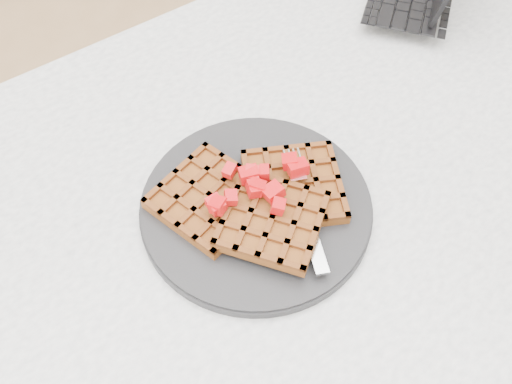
# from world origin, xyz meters

# --- Properties ---
(ground) EXTENTS (4.00, 4.00, 0.00)m
(ground) POSITION_xyz_m (0.00, 0.00, 0.00)
(ground) COLOR tan
(ground) RESTS_ON ground
(table) EXTENTS (1.20, 0.80, 0.75)m
(table) POSITION_xyz_m (0.00, 0.00, 0.64)
(table) COLOR white
(table) RESTS_ON ground
(plate) EXTENTS (0.29, 0.29, 0.02)m
(plate) POSITION_xyz_m (-0.07, -0.00, 0.76)
(plate) COLOR black
(plate) RESTS_ON table
(waffles) EXTENTS (0.25, 0.23, 0.03)m
(waffles) POSITION_xyz_m (-0.07, -0.01, 0.78)
(waffles) COLOR brown
(waffles) RESTS_ON plate
(strawberry_pile) EXTENTS (0.15, 0.15, 0.02)m
(strawberry_pile) POSITION_xyz_m (-0.07, -0.00, 0.80)
(strawberry_pile) COLOR #AB0007
(strawberry_pile) RESTS_ON waffles
(fork) EXTENTS (0.10, 0.17, 0.02)m
(fork) POSITION_xyz_m (-0.02, -0.04, 0.77)
(fork) COLOR silver
(fork) RESTS_ON plate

